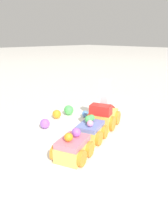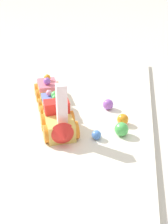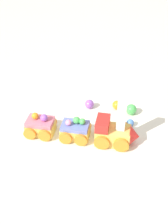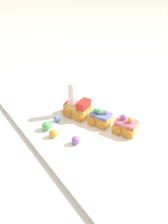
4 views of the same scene
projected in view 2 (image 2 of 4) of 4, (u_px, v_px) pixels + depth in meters
The scene contains 9 objects.
ground_plane at pixel (72, 118), 0.77m from camera, with size 10.00×10.00×0.00m, color beige.
display_board at pixel (72, 116), 0.77m from camera, with size 0.79×0.39×0.01m, color white.
cake_train_locomotive at pixel (60, 123), 0.67m from camera, with size 0.12×0.10×0.12m.
cake_car_blueberry at pixel (53, 105), 0.76m from camera, with size 0.09×0.09×0.06m.
cake_car_strawberry at pixel (48, 89), 0.84m from camera, with size 0.09×0.09×0.06m.
gumball_blue at pixel (96, 135), 0.66m from camera, with size 0.02×0.02×0.02m, color #4C84E0.
gumball_green at pixel (121, 129), 0.67m from camera, with size 0.03×0.03×0.03m, color #4CBC56.
gumball_orange at pixel (123, 119), 0.71m from camera, with size 0.03×0.03×0.03m, color orange.
gumball_purple at pixel (108, 104), 0.78m from camera, with size 0.03×0.03×0.03m, color #9956C6.
Camera 2 is at (0.65, 0.13, 0.39)m, focal length 50.00 mm.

